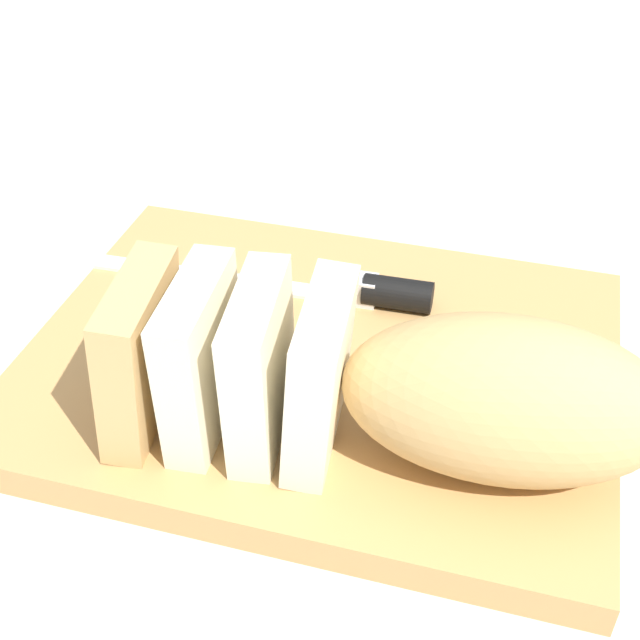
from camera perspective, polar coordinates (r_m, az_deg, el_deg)
ground_plane at (r=0.62m, az=0.00°, el=-3.94°), size 3.00×3.00×0.00m
cutting_board at (r=0.61m, az=0.00°, el=-3.10°), size 0.42×0.33×0.02m
bread_loaf at (r=0.50m, az=5.66°, el=-4.50°), size 0.34×0.11×0.11m
bread_knife at (r=0.65m, az=2.21°, el=2.04°), size 0.27×0.02×0.02m
crumb_near_knife at (r=0.60m, az=0.10°, el=-2.19°), size 0.01×0.01×0.01m
crumb_near_loaf at (r=0.64m, az=-0.04°, el=0.33°), size 0.01×0.01×0.01m
crumb_stray_left at (r=0.57m, az=5.58°, el=-5.21°), size 0.01×0.01×0.01m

